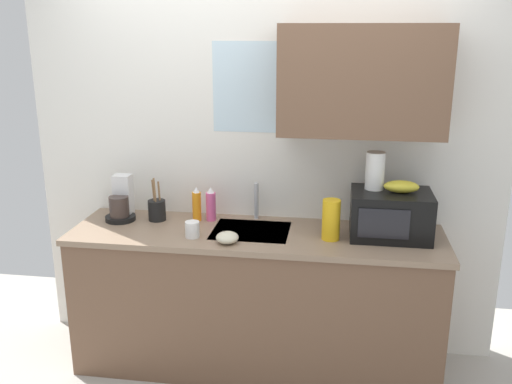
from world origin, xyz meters
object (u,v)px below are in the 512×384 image
object	(u,v)px
paper_towel_roll	(375,171)
coffee_maker	(121,203)
dish_soap_bottle_pink	(211,205)
cereal_canister	(331,220)
dish_soap_bottle_orange	(197,205)
utensil_crock	(157,210)
mug_white	(192,229)
microwave	(390,214)
banana_bunch	(401,187)
small_bowl	(227,238)

from	to	relation	value
paper_towel_roll	coffee_maker	distance (m)	1.59
dish_soap_bottle_pink	cereal_canister	bearing A→B (deg)	-16.20
paper_towel_roll	dish_soap_bottle_orange	world-z (taller)	paper_towel_roll
paper_towel_roll	utensil_crock	bearing A→B (deg)	179.15
coffee_maker	dish_soap_bottle_pink	distance (m)	0.57
mug_white	utensil_crock	size ratio (longest dim) A/B	0.34
coffee_maker	cereal_canister	size ratio (longest dim) A/B	1.18
dish_soap_bottle_orange	coffee_maker	bearing A→B (deg)	-174.68
dish_soap_bottle_pink	cereal_canister	size ratio (longest dim) A/B	0.91
dish_soap_bottle_pink	mug_white	xyz separation A→B (m)	(-0.04, -0.31, -0.05)
microwave	utensil_crock	xyz separation A→B (m)	(-1.44, 0.07, -0.06)
mug_white	utensil_crock	distance (m)	0.40
dish_soap_bottle_orange	mug_white	distance (m)	0.30
utensil_crock	cereal_canister	bearing A→B (deg)	-8.79
dish_soap_bottle_pink	dish_soap_bottle_orange	distance (m)	0.09
coffee_maker	cereal_canister	distance (m)	1.34
utensil_crock	coffee_maker	bearing A→B (deg)	-177.15
coffee_maker	utensil_crock	xyz separation A→B (m)	(0.23, 0.01, -0.03)
banana_bunch	mug_white	distance (m)	1.23
coffee_maker	dish_soap_bottle_orange	distance (m)	0.48
utensil_crock	dish_soap_bottle_pink	bearing A→B (deg)	8.48
paper_towel_roll	small_bowl	xyz separation A→B (m)	(-0.82, -0.30, -0.35)
cereal_canister	utensil_crock	xyz separation A→B (m)	(-1.10, 0.17, -0.05)
microwave	paper_towel_roll	xyz separation A→B (m)	(-0.10, 0.05, 0.24)
dish_soap_bottle_pink	mug_white	bearing A→B (deg)	-97.34
banana_bunch	dish_soap_bottle_orange	xyz separation A→B (m)	(-1.24, 0.10, -0.20)
banana_bunch	small_bowl	distance (m)	1.04
dish_soap_bottle_pink	mug_white	world-z (taller)	dish_soap_bottle_pink
coffee_maker	small_bowl	size ratio (longest dim) A/B	2.15
dish_soap_bottle_pink	utensil_crock	xyz separation A→B (m)	(-0.34, -0.05, -0.03)
dish_soap_bottle_orange	microwave	bearing A→B (deg)	-5.05
dish_soap_bottle_pink	utensil_crock	bearing A→B (deg)	-171.52
microwave	paper_towel_roll	bearing A→B (deg)	152.62
microwave	coffee_maker	distance (m)	1.67
paper_towel_roll	cereal_canister	distance (m)	0.39
microwave	banana_bunch	size ratio (longest dim) A/B	2.30
dish_soap_bottle_pink	cereal_canister	distance (m)	0.79
mug_white	microwave	bearing A→B (deg)	9.40
paper_towel_roll	utensil_crock	size ratio (longest dim) A/B	0.78
paper_towel_roll	dish_soap_bottle_pink	distance (m)	1.04
microwave	small_bowl	xyz separation A→B (m)	(-0.92, -0.25, -0.10)
dish_soap_bottle_pink	dish_soap_bottle_orange	xyz separation A→B (m)	(-0.09, -0.02, 0.00)
paper_towel_roll	cereal_canister	xyz separation A→B (m)	(-0.24, -0.15, -0.26)
coffee_maker	mug_white	world-z (taller)	coffee_maker
coffee_maker	dish_soap_bottle_orange	size ratio (longest dim) A/B	1.27
cereal_canister	mug_white	size ratio (longest dim) A/B	2.50
banana_bunch	cereal_canister	distance (m)	0.44
banana_bunch	coffee_maker	size ratio (longest dim) A/B	0.71
coffee_maker	small_bowl	xyz separation A→B (m)	(0.75, -0.31, -0.07)
banana_bunch	dish_soap_bottle_orange	size ratio (longest dim) A/B	0.91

